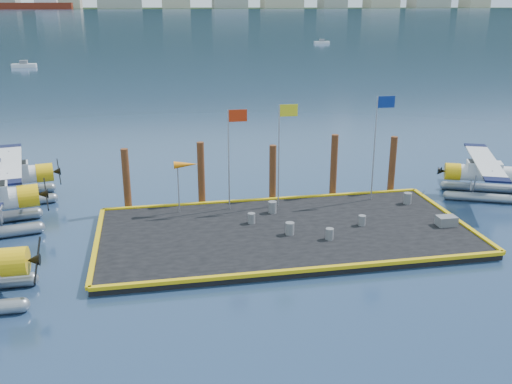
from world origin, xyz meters
TOP-DOWN VIEW (x-y plane):
  - ground at (0.00, 0.00)m, footprint 4000.00×4000.00m
  - dock at (0.00, 0.00)m, footprint 20.00×10.00m
  - dock_bumpers at (0.00, 0.00)m, footprint 20.25×10.25m
  - far_backdrop at (239.91, 1737.52)m, footprint 3050.00×2050.00m
  - seaplane_c at (-16.25, 8.75)m, footprint 9.11×9.95m
  - seaplane_d at (14.66, 3.94)m, footprint 8.58×9.05m
  - drum_0 at (-1.62, 1.25)m, footprint 0.42×0.42m
  - drum_1 at (2.00, -1.75)m, footprint 0.43×0.43m
  - drum_2 at (4.38, -0.20)m, footprint 0.41×0.41m
  - drum_3 at (0.11, -0.71)m, footprint 0.47×0.47m
  - drum_4 at (8.43, 2.68)m, footprint 0.49×0.49m
  - drum_5 at (-0.11, 2.67)m, footprint 0.49×0.49m
  - crate at (9.00, -1.09)m, footprint 1.07×0.71m
  - flagpole_red at (-2.29, 3.80)m, footprint 1.14×0.08m
  - flagpole_yellow at (0.70, 3.80)m, footprint 1.14×0.08m
  - flagpole_blue at (6.70, 3.80)m, footprint 1.14×0.08m
  - windsock at (-5.03, 3.80)m, footprint 1.40×0.44m
  - piling_0 at (-8.50, 5.40)m, footprint 0.44×0.44m
  - piling_1 at (-4.00, 5.40)m, footprint 0.44×0.44m
  - piling_2 at (0.50, 5.40)m, footprint 0.44×0.44m
  - piling_3 at (4.50, 5.40)m, footprint 0.44×0.44m
  - piling_4 at (8.50, 5.40)m, footprint 0.44×0.44m

SIDE VIEW (x-z plane):
  - ground at x=0.00m, z-range 0.00..0.00m
  - dock at x=0.00m, z-range 0.00..0.40m
  - dock_bumpers at x=0.00m, z-range 0.40..0.58m
  - crate at x=9.00m, z-range 0.40..0.94m
  - drum_2 at x=4.38m, z-range 0.40..0.97m
  - drum_0 at x=-1.62m, z-range 0.40..0.99m
  - drum_1 at x=2.00m, z-range 0.40..1.00m
  - drum_3 at x=0.11m, z-range 0.40..1.07m
  - drum_4 at x=8.43m, z-range 0.40..1.08m
  - drum_5 at x=-0.11m, z-range 0.40..1.09m
  - seaplane_d at x=14.66m, z-range -0.21..3.08m
  - seaplane_c at x=-16.25m, z-range -0.23..3.29m
  - piling_2 at x=0.50m, z-range 0.00..3.80m
  - piling_0 at x=-8.50m, z-range 0.00..4.00m
  - piling_4 at x=8.50m, z-range 0.00..4.00m
  - piling_1 at x=-4.00m, z-range 0.00..4.20m
  - piling_3 at x=4.50m, z-range 0.00..4.30m
  - windsock at x=-5.03m, z-range 1.67..4.79m
  - flagpole_red at x=-2.29m, z-range 1.40..7.40m
  - flagpole_yellow at x=0.70m, z-range 1.41..7.61m
  - flagpole_blue at x=6.70m, z-range 1.44..7.94m
  - far_backdrop at x=239.91m, z-range -395.55..414.45m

